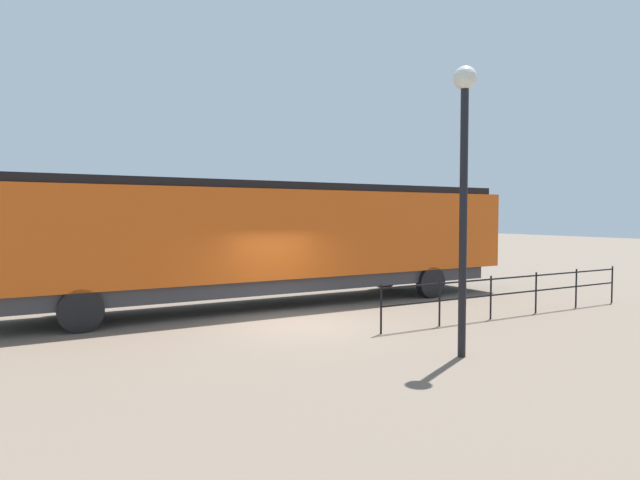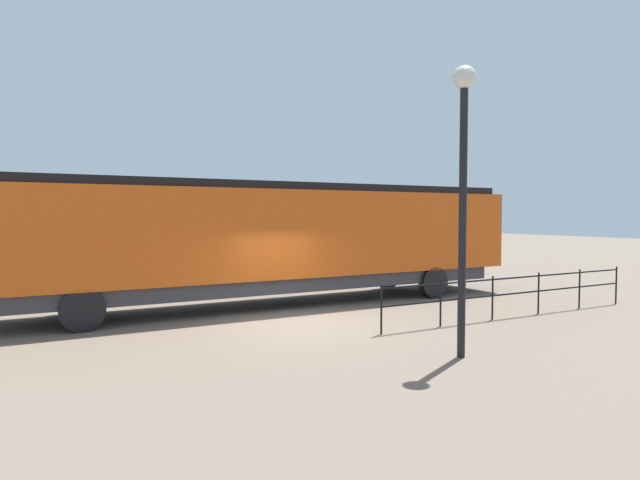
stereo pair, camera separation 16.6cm
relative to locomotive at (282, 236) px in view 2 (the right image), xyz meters
name	(u,v)px [view 2 (the right image)]	position (x,y,z in m)	size (l,w,h in m)	color
ground_plane	(300,324)	(3.15, -0.93, -2.23)	(120.00, 120.00, 0.00)	#756656
locomotive	(282,236)	(0.00, 0.00, 0.00)	(3.05, 17.74, 3.93)	#D15114
lamp_post	(463,161)	(7.73, 0.47, 1.79)	(0.47, 0.47, 5.93)	black
platform_fence	(516,289)	(5.21, 4.99, -1.44)	(0.05, 9.51, 1.23)	black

